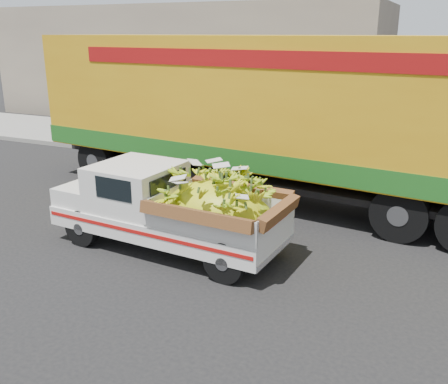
% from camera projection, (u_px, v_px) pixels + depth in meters
% --- Properties ---
extents(ground, '(100.00, 100.00, 0.00)m').
position_uv_depth(ground, '(222.00, 243.00, 9.60)').
color(ground, black).
rests_on(ground, ground).
extents(curb, '(60.00, 0.25, 0.15)m').
position_uv_depth(curb, '(302.00, 172.00, 14.22)').
color(curb, gray).
rests_on(curb, ground).
extents(sidewalk, '(60.00, 4.00, 0.14)m').
position_uv_depth(sidewalk, '(320.00, 156.00, 16.03)').
color(sidewalk, gray).
rests_on(sidewalk, ground).
extents(building_left, '(18.00, 6.00, 5.00)m').
position_uv_depth(building_left, '(188.00, 63.00, 23.59)').
color(building_left, gray).
rests_on(building_left, ground).
extents(pickup_truck, '(4.47, 1.90, 1.53)m').
position_uv_depth(pickup_truck, '(183.00, 209.00, 8.97)').
color(pickup_truck, black).
rests_on(pickup_truck, ground).
extents(semi_trailer, '(12.03, 3.89, 3.80)m').
position_uv_depth(semi_trailer, '(264.00, 111.00, 11.59)').
color(semi_trailer, black).
rests_on(semi_trailer, ground).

